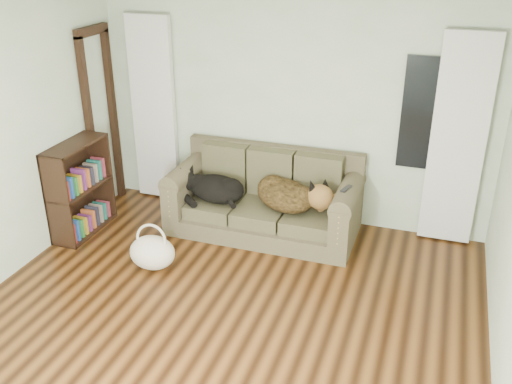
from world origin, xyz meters
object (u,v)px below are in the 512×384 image
(dog_shepherd, at_px, (289,197))
(tote_bag, at_px, (152,254))
(sofa, at_px, (264,195))
(bookshelf, at_px, (80,190))
(dog_black_lab, at_px, (213,189))

(dog_shepherd, bearing_deg, tote_bag, 77.51)
(sofa, height_order, tote_bag, sofa)
(dog_shepherd, height_order, bookshelf, bookshelf)
(tote_bag, height_order, bookshelf, bookshelf)
(sofa, relative_size, tote_bag, 4.36)
(sofa, distance_m, bookshelf, 2.04)
(bookshelf, bearing_deg, tote_bag, -28.42)
(sofa, relative_size, bookshelf, 1.98)
(dog_shepherd, distance_m, tote_bag, 1.59)
(dog_black_lab, relative_size, dog_shepherd, 0.88)
(sofa, bearing_deg, bookshelf, -161.57)
(sofa, xyz_separation_m, tote_bag, (-0.82, -1.10, -0.29))
(dog_black_lab, bearing_deg, bookshelf, -142.42)
(sofa, xyz_separation_m, bookshelf, (-1.94, -0.65, 0.05))
(tote_bag, bearing_deg, bookshelf, 157.68)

